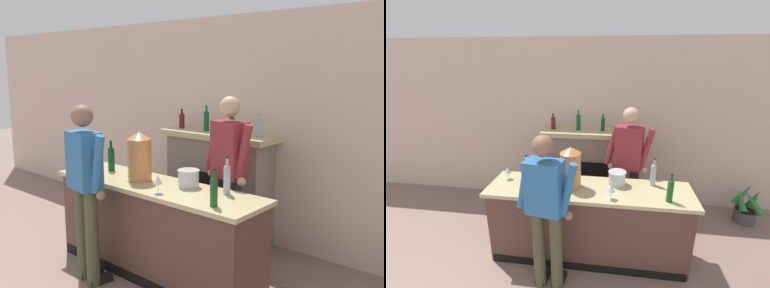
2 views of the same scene
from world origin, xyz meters
The scene contains 13 objects.
wall_back_panel centered at (0.00, 4.59, 1.38)m, with size 12.00×0.07×2.75m.
bar_counter centered at (-0.20, 3.12, 0.48)m, with size 2.44×0.65×0.96m.
fireplace_stone centered at (-0.30, 4.33, 0.68)m, with size 1.51×0.52×1.66m.
potted_plant_corner centered at (2.14, 4.15, 0.26)m, with size 0.39×0.41×0.64m.
person_customer centered at (-0.57, 2.56, 0.99)m, with size 0.65×0.35×1.78m.
person_bartender centered at (0.28, 3.73, 1.02)m, with size 0.65×0.37×1.83m.
copper_dispenser centered at (-0.42, 3.12, 1.22)m, with size 0.25×0.29×0.51m.
ice_bucket_steel centered at (0.13, 3.26, 1.05)m, with size 0.22×0.22×0.17m.
wine_bottle_chardonnay_pale centered at (0.56, 3.31, 1.12)m, with size 0.07×0.07×0.35m.
wine_bottle_riesling_slim centered at (-0.98, 3.21, 1.12)m, with size 0.08×0.08×0.34m.
wine_bottle_rose_blush centered at (0.69, 2.94, 1.11)m, with size 0.07×0.07×0.33m.
wine_glass_by_dispenser centered at (-1.24, 3.22, 1.08)m, with size 0.09×0.09×0.16m.
wine_glass_back_row centered at (0.07, 2.91, 1.09)m, with size 0.09×0.09×0.18m.
Camera 2 is at (0.06, 0.40, 2.45)m, focal length 24.00 mm.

